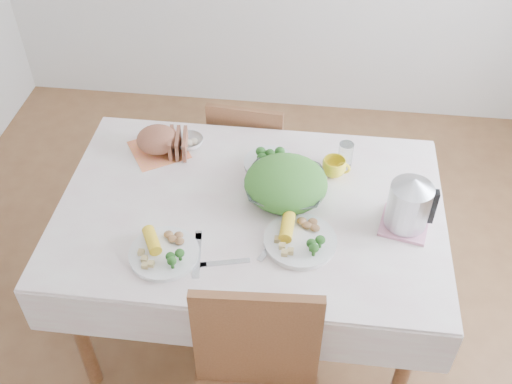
# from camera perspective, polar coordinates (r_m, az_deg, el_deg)

# --- Properties ---
(floor) EXTENTS (3.60, 3.60, 0.00)m
(floor) POSITION_cam_1_polar(r_m,az_deg,el_deg) (2.92, -0.45, -12.01)
(floor) COLOR brown
(floor) RESTS_ON ground
(dining_table) EXTENTS (1.40, 0.90, 0.75)m
(dining_table) POSITION_cam_1_polar(r_m,az_deg,el_deg) (2.63, -0.49, -7.35)
(dining_table) COLOR brown
(dining_table) RESTS_ON floor
(tablecloth) EXTENTS (1.50, 1.00, 0.01)m
(tablecloth) POSITION_cam_1_polar(r_m,az_deg,el_deg) (2.34, -0.54, -1.43)
(tablecloth) COLOR silver
(tablecloth) RESTS_ON dining_table
(chair_far) EXTENTS (0.41, 0.41, 0.83)m
(chair_far) POSITION_cam_1_polar(r_m,az_deg,el_deg) (3.07, -0.31, 4.08)
(chair_far) COLOR brown
(chair_far) RESTS_ON floor
(salad_bowl) EXTENTS (0.31, 0.31, 0.08)m
(salad_bowl) POSITION_cam_1_polar(r_m,az_deg,el_deg) (2.36, 2.84, 0.38)
(salad_bowl) COLOR white
(salad_bowl) RESTS_ON tablecloth
(dinner_plate_left) EXTENTS (0.29, 0.29, 0.02)m
(dinner_plate_left) POSITION_cam_1_polar(r_m,az_deg,el_deg) (2.18, -8.74, -5.83)
(dinner_plate_left) COLOR white
(dinner_plate_left) RESTS_ON tablecloth
(dinner_plate_right) EXTENTS (0.35, 0.35, 0.02)m
(dinner_plate_right) POSITION_cam_1_polar(r_m,az_deg,el_deg) (2.20, 4.22, -4.68)
(dinner_plate_right) COLOR white
(dinner_plate_right) RESTS_ON tablecloth
(broccoli_plate) EXTENTS (0.29, 0.29, 0.02)m
(broccoli_plate) POSITION_cam_1_polar(r_m,az_deg,el_deg) (2.51, 1.32, 2.74)
(broccoli_plate) COLOR beige
(broccoli_plate) RESTS_ON tablecloth
(napkin) EXTENTS (0.31, 0.31, 0.00)m
(napkin) POSITION_cam_1_polar(r_m,az_deg,el_deg) (2.63, -9.24, 4.00)
(napkin) COLOR #F0814E
(napkin) RESTS_ON tablecloth
(bread_loaf) EXTENTS (0.22, 0.21, 0.11)m
(bread_loaf) POSITION_cam_1_polar(r_m,az_deg,el_deg) (2.59, -9.37, 4.96)
(bread_loaf) COLOR brown
(bread_loaf) RESTS_ON napkin
(fruit_bowl) EXTENTS (0.13, 0.13, 0.04)m
(fruit_bowl) POSITION_cam_1_polar(r_m,az_deg,el_deg) (2.62, -6.38, 4.75)
(fruit_bowl) COLOR white
(fruit_bowl) RESTS_ON tablecloth
(yellow_mug) EXTENTS (0.12, 0.12, 0.08)m
(yellow_mug) POSITION_cam_1_polar(r_m,az_deg,el_deg) (2.47, 7.44, 2.35)
(yellow_mug) COLOR yellow
(yellow_mug) RESTS_ON tablecloth
(glass_tumbler) EXTENTS (0.08, 0.08, 0.11)m
(glass_tumbler) POSITION_cam_1_polar(r_m,az_deg,el_deg) (2.50, 8.53, 3.63)
(glass_tumbler) COLOR white
(glass_tumbler) RESTS_ON tablecloth
(pink_tray) EXTENTS (0.21, 0.21, 0.01)m
(pink_tray) POSITION_cam_1_polar(r_m,az_deg,el_deg) (2.33, 13.92, -2.96)
(pink_tray) COLOR #CC7C98
(pink_tray) RESTS_ON tablecloth
(electric_kettle) EXTENTS (0.17, 0.17, 0.22)m
(electric_kettle) POSITION_cam_1_polar(r_m,az_deg,el_deg) (2.25, 14.40, -0.97)
(electric_kettle) COLOR #B2B5BA
(electric_kettle) RESTS_ON pink_tray
(fork_left) EXTENTS (0.05, 0.21, 0.00)m
(fork_left) POSITION_cam_1_polar(r_m,az_deg,el_deg) (2.17, -5.63, -5.99)
(fork_left) COLOR silver
(fork_left) RESTS_ON tablecloth
(fork_right) EXTENTS (0.10, 0.18, 0.00)m
(fork_right) POSITION_cam_1_polar(r_m,az_deg,el_deg) (2.20, 1.55, -4.99)
(fork_right) COLOR silver
(fork_right) RESTS_ON tablecloth
(knife) EXTENTS (0.18, 0.07, 0.00)m
(knife) POSITION_cam_1_polar(r_m,az_deg,el_deg) (2.14, -3.04, -6.73)
(knife) COLOR silver
(knife) RESTS_ON tablecloth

